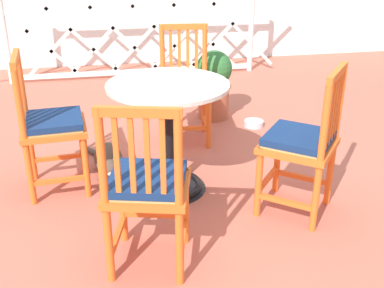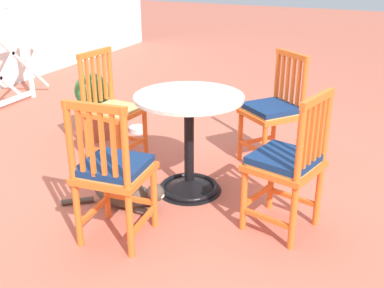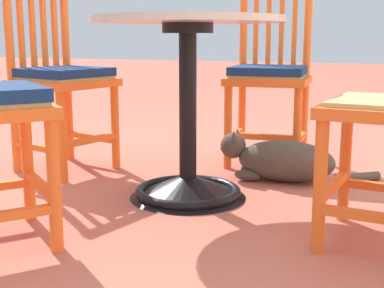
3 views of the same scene
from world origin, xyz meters
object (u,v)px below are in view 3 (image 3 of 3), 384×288
at_px(orange_chair_tucked_in, 61,80).
at_px(orange_chair_at_corner, 269,77).
at_px(cafe_table, 188,129).
at_px(tabby_cat, 278,160).

xyz_separation_m(orange_chair_tucked_in, orange_chair_at_corner, (-0.52, 0.91, 0.00)).
bearing_deg(cafe_table, orange_chair_at_corner, 168.20).
relative_size(cafe_table, tabby_cat, 1.05).
bearing_deg(tabby_cat, orange_chair_tucked_in, -80.56).
xyz_separation_m(cafe_table, orange_chair_at_corner, (-0.74, 0.15, 0.16)).
distance_m(cafe_table, tabby_cat, 0.52).
bearing_deg(orange_chair_tucked_in, orange_chair_at_corner, 119.81).
xyz_separation_m(orange_chair_tucked_in, tabby_cat, (-0.17, 1.04, -0.35)).
bearing_deg(orange_chair_at_corner, tabby_cat, 20.92).
height_order(orange_chair_at_corner, tabby_cat, orange_chair_at_corner).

